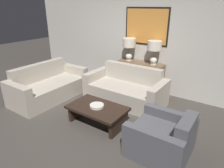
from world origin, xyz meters
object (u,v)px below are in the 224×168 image
object	(u,v)px
coffee_table	(97,111)
console_table	(140,77)
table_lamp_left	(129,45)
decorative_bowl	(97,106)
couch_by_back_wall	(126,90)
table_lamp_right	(154,48)
couch_by_side	(49,87)
armchair_near_back_wall	(162,138)

from	to	relation	value
coffee_table	console_table	bearing A→B (deg)	91.93
table_lamp_left	decorative_bowl	world-z (taller)	table_lamp_left
couch_by_back_wall	console_table	bearing A→B (deg)	90.00
table_lamp_left	table_lamp_right	size ratio (longest dim) A/B	1.00
table_lamp_left	couch_by_side	bearing A→B (deg)	-129.15
couch_by_back_wall	armchair_near_back_wall	distance (m)	1.90
console_table	armchair_near_back_wall	xyz separation A→B (m)	(1.42, -1.98, -0.14)
couch_by_back_wall	armchair_near_back_wall	bearing A→B (deg)	-41.48
table_lamp_left	table_lamp_right	xyz separation A→B (m)	(0.71, 0.00, 0.00)
couch_by_side	coffee_table	xyz separation A→B (m)	(1.76, -0.25, -0.02)
table_lamp_right	armchair_near_back_wall	bearing A→B (deg)	-61.56
coffee_table	armchair_near_back_wall	xyz separation A→B (m)	(1.36, -0.08, -0.01)
coffee_table	table_lamp_right	bearing A→B (deg)	81.35
table_lamp_left	couch_by_back_wall	bearing A→B (deg)	-63.86
console_table	couch_by_side	world-z (taller)	couch_by_side
decorative_bowl	armchair_near_back_wall	world-z (taller)	armchair_near_back_wall
table_lamp_right	couch_by_side	bearing A→B (deg)	-141.16
couch_by_back_wall	armchair_near_back_wall	xyz separation A→B (m)	(1.42, -1.26, -0.02)
table_lamp_right	couch_by_side	size ratio (longest dim) A/B	0.31
decorative_bowl	coffee_table	bearing A→B (deg)	56.78
table_lamp_left	table_lamp_right	distance (m)	0.71
coffee_table	decorative_bowl	distance (m)	0.12
coffee_table	table_lamp_left	bearing A→B (deg)	102.38
table_lamp_left	console_table	bearing A→B (deg)	0.00
couch_by_back_wall	decorative_bowl	size ratio (longest dim) A/B	6.95
console_table	table_lamp_right	xyz separation A→B (m)	(0.35, 0.00, 0.82)
table_lamp_left	armchair_near_back_wall	world-z (taller)	table_lamp_left
couch_by_side	armchair_near_back_wall	bearing A→B (deg)	-5.99
console_table	coffee_table	world-z (taller)	console_table
table_lamp_left	armchair_near_back_wall	bearing A→B (deg)	-48.06
table_lamp_right	coffee_table	distance (m)	2.14
couch_by_side	decorative_bowl	distance (m)	1.78
table_lamp_left	coffee_table	bearing A→B (deg)	-77.62
console_table	decorative_bowl	world-z (taller)	console_table
table_lamp_left	decorative_bowl	xyz separation A→B (m)	(0.41, -1.90, -0.83)
table_lamp_left	coffee_table	distance (m)	2.16
table_lamp_left	couch_by_side	distance (m)	2.32
couch_by_side	coffee_table	bearing A→B (deg)	-8.03
console_table	couch_by_back_wall	distance (m)	0.73
coffee_table	decorative_bowl	bearing A→B (deg)	-123.22
decorative_bowl	armchair_near_back_wall	bearing A→B (deg)	-3.01
table_lamp_left	couch_by_back_wall	world-z (taller)	table_lamp_left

